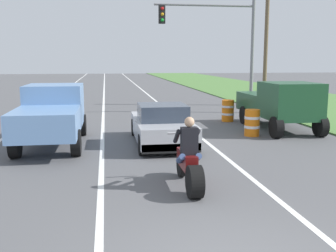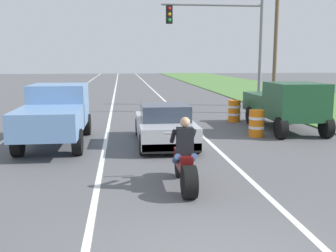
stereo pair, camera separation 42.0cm
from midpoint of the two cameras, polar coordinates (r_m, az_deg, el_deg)
The scene contains 12 objects.
lane_stripe_left_solid at distance 25.21m, azimuth -15.71°, elevation 2.61°, with size 0.14×120.00×0.01m, color white.
lane_stripe_right_solid at distance 25.10m, azimuth 0.76°, elevation 2.94°, with size 0.14×120.00×0.01m, color white.
lane_stripe_centre_dashed at distance 24.90m, azimuth -7.50°, elevation 2.80°, with size 0.14×120.00×0.01m, color white.
grass_verge_right at distance 28.24m, azimuth 21.60°, elevation 3.05°, with size 10.00×120.00×0.06m, color #517F3D.
motorcycle_with_rider at distance 8.84m, azimuth 3.76°, elevation -5.31°, with size 0.70×2.21×1.62m.
sports_car_silver at distance 13.58m, azimuth 0.37°, elevation 0.06°, with size 1.84×4.30×1.37m.
pickup_truck_left_lane_light_blue at distance 13.83m, azimuth -14.93°, elevation 1.91°, with size 2.02×4.80×1.98m.
pickup_truck_right_shoulder_dark_green at distance 16.89m, azimuth 17.10°, elevation 3.12°, with size 2.02×4.80×1.98m.
traffic_light_mast_near at distance 21.52m, azimuth 9.35°, elevation 12.52°, with size 5.34×0.34×6.00m.
utility_pole_roadside at distance 25.80m, azimuth 15.57°, elevation 11.61°, with size 0.24×0.24×7.95m, color brown.
construction_barrel_nearest at distance 15.31m, azimuth 13.28°, elevation 0.40°, with size 0.58×0.58×1.00m.
construction_barrel_mid at distance 18.78m, azimuth 10.05°, elevation 2.14°, with size 0.58×0.58×1.00m.
Camera 2 is at (-1.22, -4.76, 2.84)m, focal length 42.75 mm.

